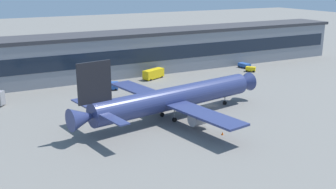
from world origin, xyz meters
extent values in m
plane|color=slate|center=(0.00, 0.00, 0.00)|extent=(600.00, 600.00, 0.00)
cube|color=gray|center=(0.00, 48.26, 7.05)|extent=(174.89, 16.13, 14.10)
cube|color=#38383D|center=(0.00, 48.26, 14.70)|extent=(178.39, 16.45, 1.20)
cube|color=#192333|center=(0.00, 40.14, 7.75)|extent=(171.40, 0.16, 5.08)
cylinder|color=navy|center=(-13.38, -3.95, 5.22)|extent=(46.56, 13.40, 5.63)
cone|color=navy|center=(11.08, 0.26, 5.22)|extent=(5.90, 6.13, 5.34)
cone|color=navy|center=(-38.13, -8.22, 5.22)|extent=(6.96, 6.04, 5.06)
cube|color=black|center=(-35.20, -7.71, 12.53)|extent=(7.85, 1.83, 9.00)
cube|color=navy|center=(-35.76, -1.53, 6.06)|extent=(4.08, 10.39, 0.30)
cube|color=navy|center=(-33.66, -13.73, 6.06)|extent=(4.08, 10.39, 0.30)
cube|color=navy|center=(-17.60, 8.74, 4.65)|extent=(9.45, 21.54, 0.50)
cube|color=navy|center=(-13.11, -17.33, 4.65)|extent=(9.45, 21.54, 0.50)
cylinder|color=#99999E|center=(-16.08, 5.83, 2.71)|extent=(5.10, 3.84, 3.09)
cylinder|color=#99999E|center=(-12.66, -14.08, 2.71)|extent=(5.10, 3.84, 3.09)
cylinder|color=black|center=(3.95, -0.97, 0.55)|extent=(1.17, 0.68, 1.10)
cylinder|color=slate|center=(3.95, -0.97, 2.03)|extent=(0.24, 0.24, 2.40)
cylinder|color=black|center=(-16.09, -1.85, 0.55)|extent=(1.17, 0.68, 1.10)
cylinder|color=slate|center=(-16.09, -1.85, 2.03)|extent=(0.24, 0.24, 2.40)
cylinder|color=black|center=(-15.23, -6.84, 0.55)|extent=(1.17, 0.68, 1.10)
cylinder|color=slate|center=(-15.23, -6.84, 2.03)|extent=(0.24, 0.24, 2.40)
cube|color=yellow|center=(-0.24, 35.88, 1.85)|extent=(8.83, 5.82, 3.00)
cube|color=black|center=(-2.37, 34.99, 2.45)|extent=(3.70, 3.51, 0.75)
cylinder|color=black|center=(-2.47, 33.59, 0.35)|extent=(0.76, 0.55, 0.70)
cylinder|color=black|center=(-3.44, 35.92, 0.35)|extent=(0.76, 0.55, 0.70)
cylinder|color=black|center=(2.96, 35.85, 0.35)|extent=(0.76, 0.55, 0.70)
cylinder|color=black|center=(1.99, 38.18, 0.35)|extent=(0.76, 0.55, 0.70)
cylinder|color=black|center=(-50.91, 28.00, 0.35)|extent=(0.75, 0.64, 0.70)
cube|color=#2651A5|center=(39.50, 35.79, 1.05)|extent=(3.23, 5.11, 1.40)
cube|color=black|center=(39.32, 37.10, 1.33)|extent=(2.60, 1.99, 0.35)
cylinder|color=black|center=(38.11, 37.30, 0.35)|extent=(0.39, 0.73, 0.70)
cylinder|color=black|center=(40.43, 37.62, 0.35)|extent=(0.39, 0.73, 0.70)
cylinder|color=black|center=(38.57, 33.97, 0.35)|extent=(0.39, 0.73, 0.70)
cylinder|color=black|center=(40.88, 34.29, 0.35)|extent=(0.39, 0.73, 0.70)
cube|color=#2651A5|center=(-18.92, 28.80, 1.45)|extent=(5.65, 4.12, 2.20)
cube|color=black|center=(-20.23, 29.38, 1.89)|extent=(2.49, 2.59, 0.55)
cylinder|color=black|center=(-20.99, 28.64, 0.35)|extent=(0.76, 0.56, 0.70)
cylinder|color=black|center=(-20.19, 30.44, 0.35)|extent=(0.76, 0.56, 0.70)
cylinder|color=black|center=(-17.66, 27.16, 0.35)|extent=(0.76, 0.56, 0.70)
cylinder|color=black|center=(-16.86, 28.97, 0.35)|extent=(0.76, 0.56, 0.70)
cube|color=yellow|center=(37.23, 29.03, 1.10)|extent=(3.93, 3.99, 1.50)
cube|color=black|center=(36.55, 29.75, 1.40)|extent=(2.20, 2.18, 0.38)
cylinder|color=black|center=(35.71, 29.32, 0.35)|extent=(0.70, 0.71, 0.70)
cylinder|color=black|center=(37.01, 30.56, 0.35)|extent=(0.70, 0.71, 0.70)
cylinder|color=black|center=(37.45, 27.50, 0.35)|extent=(0.70, 0.71, 0.70)
cylinder|color=black|center=(38.75, 28.74, 0.35)|extent=(0.70, 0.71, 0.70)
cone|color=#F2590C|center=(-9.84, -19.44, 0.35)|extent=(0.56, 0.56, 0.70)
camera|label=1|loc=(-60.46, -89.20, 33.72)|focal=43.47mm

